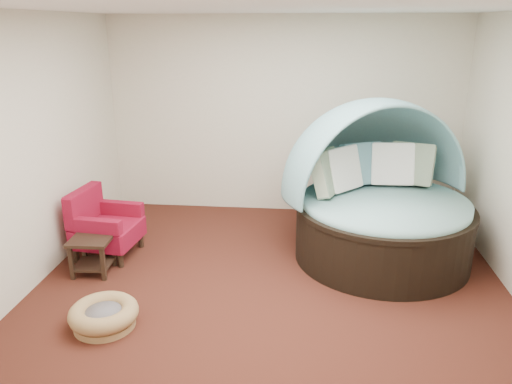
# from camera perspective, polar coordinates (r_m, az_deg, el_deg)

# --- Properties ---
(floor) EXTENTS (5.00, 5.00, 0.00)m
(floor) POSITION_cam_1_polar(r_m,az_deg,el_deg) (5.33, 1.55, -11.36)
(floor) COLOR #431A13
(floor) RESTS_ON ground
(wall_back) EXTENTS (5.00, 0.00, 5.00)m
(wall_back) POSITION_cam_1_polar(r_m,az_deg,el_deg) (7.22, 3.15, 8.54)
(wall_back) COLOR beige
(wall_back) RESTS_ON floor
(wall_front) EXTENTS (5.00, 0.00, 5.00)m
(wall_front) POSITION_cam_1_polar(r_m,az_deg,el_deg) (2.47, -2.59, -12.08)
(wall_front) COLOR beige
(wall_front) RESTS_ON floor
(wall_left) EXTENTS (0.00, 5.00, 5.00)m
(wall_left) POSITION_cam_1_polar(r_m,az_deg,el_deg) (5.54, -25.10, 3.70)
(wall_left) COLOR beige
(wall_left) RESTS_ON floor
(ceiling) EXTENTS (5.00, 5.00, 0.00)m
(ceiling) POSITION_cam_1_polar(r_m,az_deg,el_deg) (4.61, 1.87, 20.34)
(ceiling) COLOR white
(ceiling) RESTS_ON wall_back
(canopy_daybed) EXTENTS (2.74, 2.71, 1.88)m
(canopy_daybed) POSITION_cam_1_polar(r_m,az_deg,el_deg) (6.00, 13.98, 0.69)
(canopy_daybed) COLOR black
(canopy_daybed) RESTS_ON floor
(pet_basket) EXTENTS (0.81, 0.81, 0.22)m
(pet_basket) POSITION_cam_1_polar(r_m,az_deg,el_deg) (4.94, -16.98, -13.31)
(pet_basket) COLOR brown
(pet_basket) RESTS_ON floor
(red_armchair) EXTENTS (0.77, 0.77, 0.82)m
(red_armchair) POSITION_cam_1_polar(r_m,az_deg,el_deg) (6.25, -17.04, -3.65)
(red_armchair) COLOR black
(red_armchair) RESTS_ON floor
(side_table) EXTENTS (0.46, 0.46, 0.42)m
(side_table) POSITION_cam_1_polar(r_m,az_deg,el_deg) (5.88, -18.19, -6.33)
(side_table) COLOR black
(side_table) RESTS_ON floor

